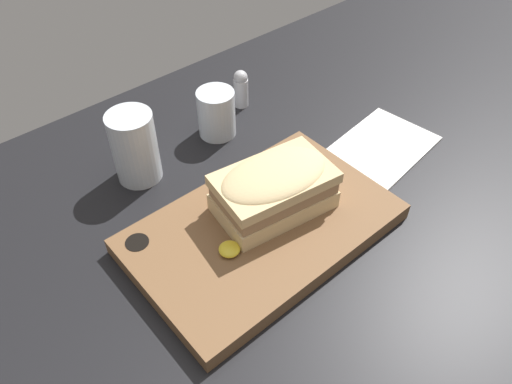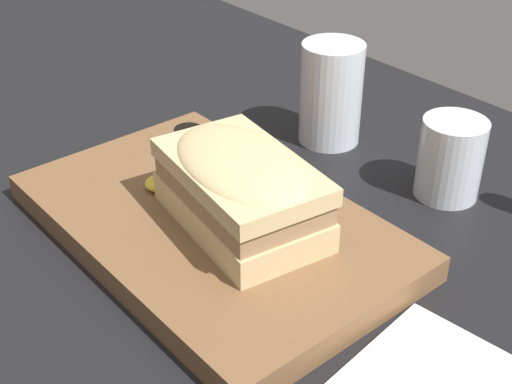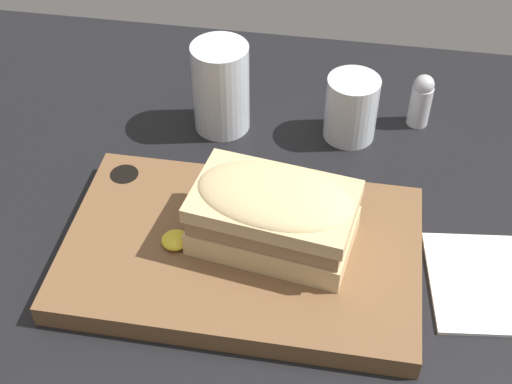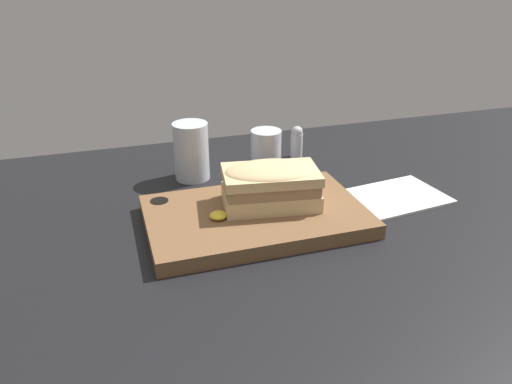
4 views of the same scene
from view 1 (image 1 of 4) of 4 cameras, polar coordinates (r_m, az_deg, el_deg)
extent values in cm
cube|color=black|center=(71.02, 7.73, -3.07)|extent=(189.14, 90.10, 2.00)
cube|color=brown|center=(66.30, 0.74, -4.18)|extent=(34.53, 21.63, 2.39)
cylinder|color=black|center=(65.35, -13.36, -5.92)|extent=(3.03, 3.03, 1.19)
cube|color=#DBBC84|center=(66.35, 2.01, -0.98)|extent=(16.32, 11.26, 2.61)
cube|color=#9E7A56|center=(64.78, 2.06, 0.39)|extent=(15.67, 10.81, 1.83)
cube|color=#DBBC84|center=(63.61, 2.10, 1.49)|extent=(16.32, 11.26, 1.57)
ellipsoid|color=#DBBC84|center=(63.16, 2.12, 1.92)|extent=(16.00, 11.03, 2.35)
ellipsoid|color=yellow|center=(61.89, -3.06, -6.54)|extent=(2.69, 2.69, 1.08)
cylinder|color=silver|center=(73.80, -13.70, 5.01)|extent=(6.63, 6.63, 10.97)
cylinder|color=silver|center=(75.57, -13.34, 3.37)|extent=(5.83, 5.83, 4.93)
cylinder|color=silver|center=(81.11, -4.65, 8.91)|extent=(6.09, 6.09, 7.81)
cylinder|color=black|center=(81.46, -4.62, 8.57)|extent=(5.48, 5.48, 6.22)
cube|color=white|center=(82.70, 14.23, 5.08)|extent=(18.11, 14.10, 0.40)
cylinder|color=silver|center=(88.32, -1.73, 11.30)|extent=(2.55, 2.55, 5.14)
sphere|color=#B7B7BC|center=(86.70, -1.78, 12.96)|extent=(2.42, 2.42, 2.42)
camera|label=2|loc=(0.72, 49.66, 19.25)|focal=50.00mm
camera|label=3|loc=(0.40, 76.99, 18.14)|focal=50.00mm
camera|label=4|loc=(0.37, 103.21, -38.20)|focal=35.00mm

